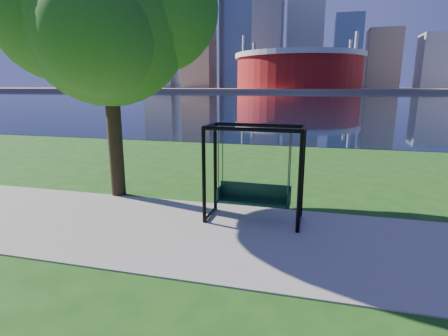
% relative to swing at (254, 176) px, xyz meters
% --- Properties ---
extents(ground, '(900.00, 900.00, 0.00)m').
position_rel_swing_xyz_m(ground, '(-0.42, -0.53, -1.14)').
color(ground, '#1E5114').
rests_on(ground, ground).
extents(path, '(120.00, 4.00, 0.03)m').
position_rel_swing_xyz_m(path, '(-0.42, -1.03, -1.13)').
color(path, '#9E937F').
rests_on(path, ground).
extents(river, '(900.00, 180.00, 0.02)m').
position_rel_swing_xyz_m(river, '(-0.42, 101.47, -1.13)').
color(river, black).
rests_on(river, ground).
extents(far_bank, '(900.00, 228.00, 2.00)m').
position_rel_swing_xyz_m(far_bank, '(-0.42, 305.47, -0.14)').
color(far_bank, '#937F60').
rests_on(far_bank, ground).
extents(stadium, '(83.00, 83.00, 32.00)m').
position_rel_swing_xyz_m(stadium, '(-10.42, 234.47, 13.08)').
color(stadium, maroon).
rests_on(stadium, far_bank).
extents(skyline, '(392.00, 66.00, 96.50)m').
position_rel_swing_xyz_m(skyline, '(-4.68, 318.86, 34.75)').
color(skyline, gray).
rests_on(skyline, far_bank).
extents(swing, '(2.33, 1.05, 2.37)m').
position_rel_swing_xyz_m(swing, '(0.00, 0.00, 0.00)').
color(swing, black).
rests_on(swing, ground).
extents(park_tree, '(5.93, 5.36, 7.37)m').
position_rel_swing_xyz_m(park_tree, '(-4.40, 1.13, 3.98)').
color(park_tree, black).
rests_on(park_tree, ground).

